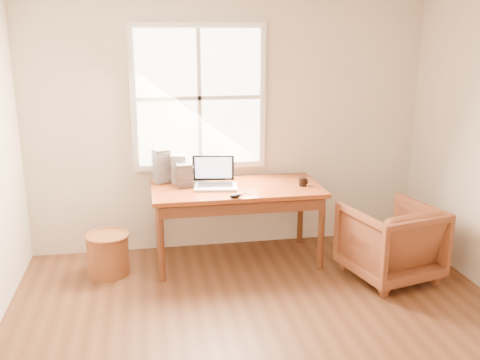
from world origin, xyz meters
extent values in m
cube|color=beige|center=(0.00, 2.26, 1.30)|extent=(4.00, 0.02, 2.60)
cube|color=silver|center=(-0.30, 2.22, 1.55)|extent=(1.32, 0.05, 1.42)
cube|color=white|center=(-0.30, 2.19, 1.55)|extent=(1.20, 0.02, 1.30)
cube|color=silver|center=(-0.30, 2.18, 1.55)|extent=(0.04, 0.02, 1.30)
cube|color=silver|center=(-0.30, 2.18, 1.55)|extent=(1.20, 0.02, 0.04)
cube|color=brown|center=(0.00, 1.80, 0.73)|extent=(1.60, 0.80, 0.04)
imported|color=brown|center=(1.30, 1.19, 0.34)|extent=(0.89, 0.90, 0.69)
cylinder|color=brown|center=(-1.22, 1.70, 0.19)|extent=(0.43, 0.43, 0.38)
ellipsoid|color=black|center=(-0.07, 1.45, 0.77)|extent=(0.12, 0.09, 0.04)
cylinder|color=black|center=(0.62, 1.72, 0.79)|extent=(0.07, 0.07, 0.08)
cube|color=silver|center=(-0.53, 2.03, 0.89)|extent=(0.15, 0.14, 0.28)
cube|color=#28292D|center=(-0.48, 1.89, 0.86)|extent=(0.15, 0.14, 0.22)
cube|color=#A5A5B3|center=(-0.69, 2.08, 0.92)|extent=(0.18, 0.17, 0.33)
cube|color=silver|center=(-0.34, 2.11, 0.84)|extent=(0.15, 0.14, 0.19)
camera|label=1|loc=(-0.83, -3.00, 2.14)|focal=40.00mm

